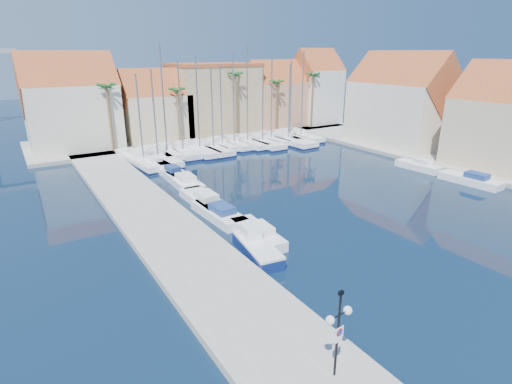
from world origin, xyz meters
The scene contains 40 objects.
ground centered at (0.00, 0.00, 0.00)m, with size 260.00×260.00×0.00m, color black.
quay_west centered at (-9.00, 13.50, 0.25)m, with size 6.00×77.00×0.50m, color gray.
shore_north centered at (10.00, 48.00, 0.25)m, with size 54.00×16.00×0.50m, color gray.
shore_east centered at (32.00, 15.00, 0.25)m, with size 12.00×60.00×0.50m, color gray.
lamp_post centered at (-8.13, -5.83, 3.29)m, with size 1.44×0.48×4.26m.
fishing_boat centered at (-4.70, 6.03, 0.62)m, with size 2.56×5.57×1.88m.
motorboat_west_0 centered at (-3.26, 8.09, 0.51)m, with size 2.33×6.14×1.40m.
motorboat_west_1 centered at (-3.92, 13.40, 0.51)m, with size 2.42×6.76×1.40m.
motorboat_west_2 centered at (-3.67, 17.04, 0.51)m, with size 2.24×6.90×1.40m.
motorboat_west_3 centered at (-3.03, 23.50, 0.51)m, with size 2.53×7.19×1.40m.
motorboat_west_4 centered at (-3.01, 27.40, 0.51)m, with size 2.13×5.67×1.40m.
motorboat_west_5 centered at (-3.45, 32.58, 0.51)m, with size 2.10×6.47×1.40m.
motorboat_east_0 centered at (24.01, 7.24, 0.51)m, with size 2.52×6.57×1.40m.
motorboat_east_1 centered at (24.01, 13.94, 0.51)m, with size 2.09×5.62×1.40m.
sailboat_0 centered at (-4.16, 35.01, 0.55)m, with size 4.08×12.25×11.33m.
sailboat_1 centered at (-2.11, 35.29, 0.56)m, with size 3.28×11.89×11.84m.
sailboat_2 centered at (-0.07, 37.01, 0.66)m, with size 2.87×8.69×14.74m.
sailboat_3 centered at (1.94, 36.35, 0.61)m, with size 2.47×9.03×12.73m.
sailboat_4 centered at (4.46, 36.42, 0.59)m, with size 2.91×10.53×13.45m.
sailboat_5 centered at (6.40, 35.86, 0.58)m, with size 2.86×9.60×11.72m.
sailboat_6 centered at (8.52, 37.10, 0.62)m, with size 2.35×8.23×12.17m.
sailboat_7 centered at (10.44, 36.93, 0.63)m, with size 2.60×8.89×13.82m.
sailboat_8 centered at (12.55, 36.64, 0.62)m, with size 3.39×9.88×14.74m.
sailboat_9 centered at (14.74, 35.74, 0.57)m, with size 2.77×10.45×12.12m.
sailboat_10 centered at (17.00, 36.69, 0.61)m, with size 2.46×8.99×13.06m.
sailboat_11 centered at (19.12, 35.18, 0.56)m, with size 3.87×12.22×12.06m.
sailboat_12 centered at (20.79, 36.79, 0.62)m, with size 2.53×8.36×12.51m.
sailboat_13 centered at (22.73, 36.41, 0.60)m, with size 2.82×10.25×13.99m.
building_0 centered at (-10.00, 47.00, 6.52)m, with size 12.30×9.00×13.50m.
building_1 centered at (2.00, 47.00, 5.30)m, with size 10.30×8.00×11.00m.
building_2 centered at (13.00, 48.00, 6.26)m, with size 14.20×10.20×11.50m.
building_3 centered at (25.00, 47.00, 5.86)m, with size 10.30×8.00×12.00m.
building_4 centered at (34.00, 46.00, 6.97)m, with size 8.30×8.00×14.00m.
building_5 centered at (32.00, 8.00, 5.96)m, with size 9.00×12.30×12.50m.
building_6 centered at (32.00, 24.00, 6.52)m, with size 9.00×14.30×13.50m.
palm_0 centered at (-6.00, 42.00, 9.08)m, with size 2.60×2.60×10.15m.
palm_1 centered at (4.00, 42.00, 8.14)m, with size 2.60×2.60×9.15m.
palm_2 centered at (14.00, 42.00, 10.02)m, with size 2.60×2.60×11.15m.
palm_3 centered at (22.00, 42.00, 8.61)m, with size 2.60×2.60×9.65m.
palm_4 centered at (30.00, 42.00, 9.55)m, with size 2.60×2.60×10.65m.
Camera 1 is at (-18.32, -15.64, 13.77)m, focal length 28.00 mm.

